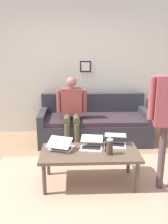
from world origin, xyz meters
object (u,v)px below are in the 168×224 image
at_px(coffee_table, 90,155).
at_px(flower_vase, 161,90).
at_px(laptop_center, 61,146).
at_px(laptop_left, 91,145).
at_px(couch, 94,125).
at_px(side_shelf, 158,117).
at_px(french_press, 110,147).
at_px(laptop_right, 115,142).
at_px(person_seated, 72,108).

distance_m(coffee_table, flower_vase, 2.45).
bearing_deg(coffee_table, laptop_center, -13.71).
xyz_separation_m(coffee_table, laptop_left, (-0.03, -0.12, 0.09)).
relative_size(couch, side_shelf, 2.72).
height_order(couch, french_press, couch).
relative_size(couch, laptop_right, 5.58).
relative_size(laptop_right, french_press, 1.58).
height_order(laptop_left, french_press, french_press).
bearing_deg(laptop_right, flower_vase, -126.02).
distance_m(laptop_left, flower_vase, 2.33).
distance_m(laptop_center, flower_vase, 2.63).
height_order(french_press, person_seated, person_seated).
relative_size(laptop_left, side_shelf, 0.47).
distance_m(couch, laptop_left, 1.48).
height_order(couch, laptop_right, couch).
bearing_deg(flower_vase, couch, 10.35).
relative_size(flower_vase, person_seated, 0.36).
relative_size(coffee_table, person_seated, 1.02).
bearing_deg(person_seated, laptop_center, 83.60).
relative_size(couch, laptop_center, 5.31).
bearing_deg(person_seated, side_shelf, -165.12).
xyz_separation_m(coffee_table, side_shelf, (-1.54, -1.83, -0.04)).
bearing_deg(laptop_right, laptop_left, 15.03).
distance_m(coffee_table, laptop_left, 0.15).
bearing_deg(french_press, laptop_right, -111.97).
bearing_deg(flower_vase, side_shelf, -4.88).
height_order(laptop_right, french_press, french_press).
distance_m(couch, person_seated, 0.65).
distance_m(couch, laptop_center, 1.60).
distance_m(flower_vase, person_seated, 1.87).
distance_m(french_press, person_seated, 1.54).
bearing_deg(coffee_table, couch, -96.72).
xyz_separation_m(couch, coffee_table, (0.19, 1.58, 0.12)).
bearing_deg(flower_vase, person_seated, 14.85).
bearing_deg(laptop_right, laptop_center, 8.70).
bearing_deg(side_shelf, flower_vase, 175.12).
xyz_separation_m(coffee_table, flower_vase, (-1.55, -1.83, 0.52)).
bearing_deg(couch, flower_vase, -169.65).
distance_m(couch, french_press, 1.70).
xyz_separation_m(couch, laptop_center, (0.57, 1.48, 0.21)).
bearing_deg(laptop_center, laptop_left, -176.69).
distance_m(laptop_center, side_shelf, 2.60).
distance_m(laptop_right, side_shelf, 2.00).
relative_size(side_shelf, flower_vase, 1.65).
bearing_deg(person_seated, coffee_table, 100.32).
bearing_deg(laptop_left, flower_vase, -131.62).
xyz_separation_m(laptop_center, side_shelf, (-1.93, -1.73, -0.13)).
xyz_separation_m(french_press, side_shelf, (-1.30, -1.93, -0.19)).
xyz_separation_m(side_shelf, flower_vase, (-0.00, 0.00, 0.56)).
bearing_deg(coffee_table, side_shelf, -130.21).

